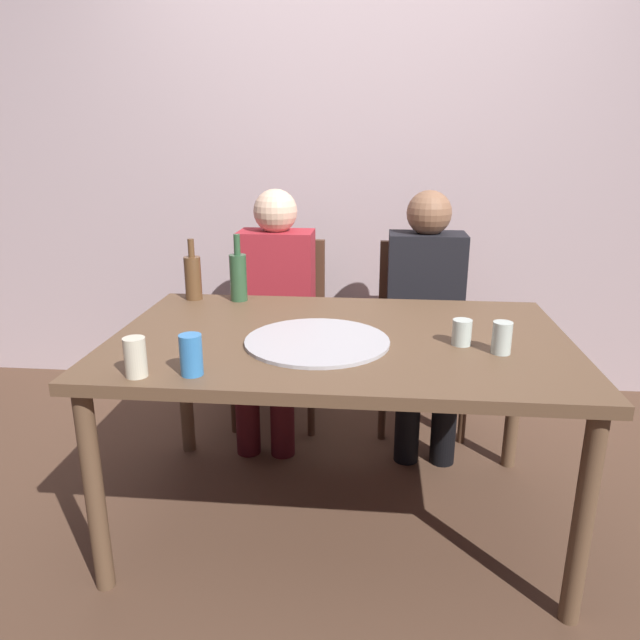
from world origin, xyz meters
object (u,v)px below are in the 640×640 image
(chair_left, at_px, (280,318))
(guest_in_sweater, at_px, (274,302))
(pizza_tray, at_px, (317,341))
(wine_bottle, at_px, (238,276))
(beer_bottle, at_px, (193,276))
(tumbler_far, at_px, (502,338))
(soda_can, at_px, (191,355))
(dining_table, at_px, (340,354))
(chair_right, at_px, (422,322))
(tumbler_near, at_px, (135,357))
(wine_glass, at_px, (462,332))
(guest_in_beanie, at_px, (426,306))

(chair_left, height_order, guest_in_sweater, guest_in_sweater)
(pizza_tray, relative_size, wine_bottle, 1.74)
(chair_left, bearing_deg, pizza_tray, 106.48)
(wine_bottle, relative_size, beer_bottle, 1.09)
(tumbler_far, height_order, chair_left, chair_left)
(pizza_tray, distance_m, soda_can, 0.46)
(dining_table, xyz_separation_m, wine_bottle, (-0.46, 0.42, 0.18))
(dining_table, height_order, chair_right, chair_right)
(tumbler_far, relative_size, guest_in_sweater, 0.09)
(chair_right, bearing_deg, pizza_tray, 66.60)
(tumbler_near, height_order, guest_in_sweater, guest_in_sweater)
(wine_glass, bearing_deg, tumbler_near, -159.35)
(guest_in_beanie, bearing_deg, dining_table, 64.53)
(pizza_tray, bearing_deg, wine_bottle, 127.06)
(pizza_tray, distance_m, chair_left, 1.06)
(tumbler_far, xyz_separation_m, soda_can, (-0.93, -0.27, 0.01))
(wine_bottle, distance_m, beer_bottle, 0.20)
(guest_in_sweater, bearing_deg, soda_can, 87.95)
(guest_in_sweater, bearing_deg, wine_glass, 133.61)
(beer_bottle, distance_m, guest_in_beanie, 1.08)
(pizza_tray, relative_size, soda_can, 4.01)
(beer_bottle, bearing_deg, wine_bottle, -0.36)
(soda_can, distance_m, chair_right, 1.54)
(tumbler_far, distance_m, soda_can, 0.97)
(wine_bottle, relative_size, guest_in_beanie, 0.24)
(tumbler_near, relative_size, wine_glass, 1.35)
(soda_can, bearing_deg, dining_table, 44.47)
(dining_table, xyz_separation_m, guest_in_sweater, (-0.37, 0.75, -0.03))
(chair_right, bearing_deg, guest_in_beanie, 90.00)
(wine_bottle, relative_size, guest_in_sweater, 0.24)
(chair_left, xyz_separation_m, guest_in_beanie, (0.72, -0.15, 0.13))
(soda_can, xyz_separation_m, guest_in_sweater, (0.04, 1.15, -0.16))
(beer_bottle, xyz_separation_m, chair_right, (1.01, 0.48, -0.32))
(soda_can, bearing_deg, guest_in_beanie, 56.40)
(pizza_tray, height_order, tumbler_near, tumbler_near)
(guest_in_sweater, bearing_deg, tumbler_far, 135.20)
(dining_table, relative_size, guest_in_beanie, 1.35)
(soda_can, height_order, guest_in_sweater, guest_in_sweater)
(tumbler_near, xyz_separation_m, guest_in_sweater, (0.20, 1.18, -0.16))
(wine_bottle, distance_m, wine_glass, 0.99)
(pizza_tray, distance_m, wine_bottle, 0.65)
(wine_bottle, height_order, chair_left, wine_bottle)
(dining_table, height_order, wine_bottle, wine_bottle)
(wine_bottle, distance_m, soda_can, 0.82)
(dining_table, height_order, tumbler_near, tumbler_near)
(pizza_tray, xyz_separation_m, chair_right, (0.43, 0.99, -0.23))
(dining_table, xyz_separation_m, beer_bottle, (-0.65, 0.42, 0.17))
(tumbler_far, distance_m, chair_left, 1.39)
(dining_table, distance_m, soda_can, 0.58)
(soda_can, height_order, chair_left, chair_left)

